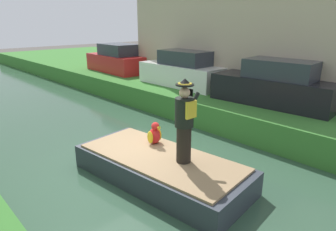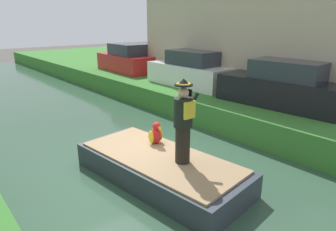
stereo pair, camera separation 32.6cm
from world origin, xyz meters
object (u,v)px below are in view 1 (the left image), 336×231
parked_car_white (184,71)px  parked_car_red (118,60)px  parked_car_dark (276,85)px  parrot_plush (155,134)px  person_pirate (185,122)px  boat (161,168)px

parked_car_white → parked_car_red: same height
parked_car_white → parked_car_red: 5.06m
parked_car_dark → parked_car_white: size_ratio=1.02×
parked_car_white → parrot_plush: bearing=-143.2°
parked_car_white → parked_car_red: (0.00, 5.06, 0.00)m
person_pirate → parrot_plush: (0.20, 1.21, -0.68)m
person_pirate → parrot_plush: 1.40m
boat → parked_car_white: (5.23, 4.27, 1.20)m
boat → parrot_plush: parrot_plush is taller
person_pirate → parked_car_dark: bearing=-2.0°
parked_car_dark → parked_car_red: 9.31m
parrot_plush → parked_car_red: 9.96m
parrot_plush → person_pirate: bearing=-99.4°
parked_car_white → parked_car_dark: bearing=-90.0°
boat → parked_car_red: (5.23, 9.32, 1.20)m
person_pirate → parked_car_dark: (5.05, 0.58, -0.03)m
parrot_plush → parked_car_white: 6.08m
boat → person_pirate: bearing=-71.9°
boat → parked_car_red: 10.76m
parked_car_red → parked_car_dark: bearing=-90.0°
person_pirate → parked_car_white: 6.99m
parrot_plush → parked_car_red: (4.84, 8.68, 0.65)m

